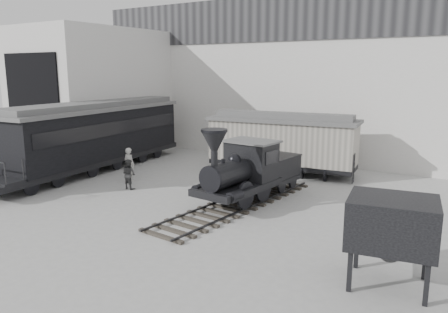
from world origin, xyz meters
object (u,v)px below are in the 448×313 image
Objects in this scene: visitor_b at (129,174)px; passenger_coach at (96,135)px; coal_hopper at (391,229)px; locomotive at (247,174)px; visitor_a at (129,164)px; boxcar at (282,141)px.

passenger_coach is at bearing -21.47° from visitor_b.
passenger_coach is 5.57m from visitor_b.
locomotive is at bearing 137.52° from coal_hopper.
locomotive is 6.58× the size of visitor_b.
visitor_a is 0.71× the size of coal_hopper.
visitor_a is at bearing -141.87° from boxcar.
visitor_a is 15.74m from coal_hopper.
boxcar is at bearing 118.29° from coal_hopper.
boxcar is at bearing -132.62° from visitor_a.
visitor_a is (3.77, -1.03, -1.21)m from passenger_coach.
coal_hopper is (7.46, -4.96, 0.37)m from locomotive.
boxcar is at bearing -121.27° from visitor_b.
locomotive is at bearing -177.41° from visitor_a.
coal_hopper reaches higher than visitor_b.
boxcar is 9.33m from visitor_b.
visitor_b is (-6.35, -1.28, -0.55)m from locomotive.
boxcar reaches higher than coal_hopper.
coal_hopper is (8.57, -11.32, -0.21)m from boxcar.
coal_hopper reaches higher than visitor_a.
locomotive is at bearing -87.15° from boxcar.
coal_hopper is (18.71, -5.93, -0.45)m from passenger_coach.
visitor_a is at bearing -174.19° from locomotive.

